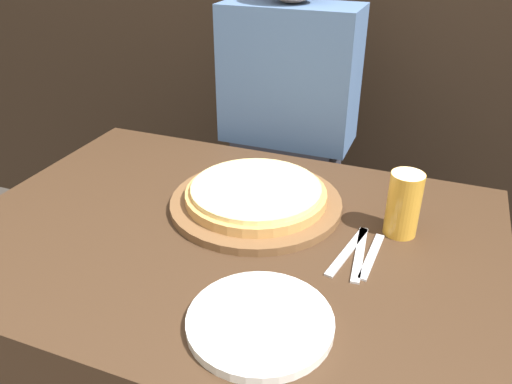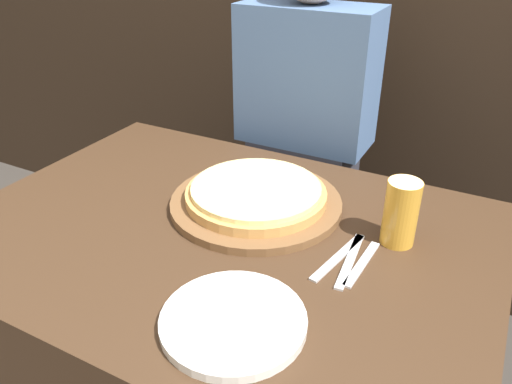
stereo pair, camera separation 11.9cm
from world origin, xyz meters
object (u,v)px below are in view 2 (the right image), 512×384
at_px(fork, 338,257).
at_px(spoon, 362,264).
at_px(dinner_knife, 350,260).
at_px(pizza_on_board, 256,198).
at_px(dinner_plate, 233,321).
at_px(diner_person, 303,163).
at_px(beer_glass, 401,210).

relative_size(fork, spoon, 1.17).
distance_m(dinner_knife, spoon, 0.03).
bearing_deg(pizza_on_board, fork, -22.94).
height_order(dinner_plate, diner_person, diner_person).
relative_size(dinner_plate, fork, 1.30).
bearing_deg(dinner_plate, spoon, 61.54).
height_order(beer_glass, diner_person, diner_person).
distance_m(beer_glass, dinner_plate, 0.43).
bearing_deg(spoon, dinner_plate, -118.46).
relative_size(beer_glass, dinner_plate, 0.57).
bearing_deg(diner_person, fork, -60.95).
xyz_separation_m(beer_glass, dinner_knife, (-0.07, -0.12, -0.08)).
distance_m(beer_glass, fork, 0.17).
xyz_separation_m(dinner_knife, diner_person, (-0.35, 0.58, -0.11)).
relative_size(beer_glass, fork, 0.75).
height_order(pizza_on_board, dinner_knife, pizza_on_board).
height_order(dinner_plate, spoon, dinner_plate).
relative_size(dinner_knife, diner_person, 0.15).
height_order(beer_glass, spoon, beer_glass).
bearing_deg(beer_glass, spoon, -109.61).
xyz_separation_m(pizza_on_board, diner_person, (-0.07, 0.47, -0.13)).
xyz_separation_m(pizza_on_board, dinner_plate, (0.15, -0.37, -0.02)).
bearing_deg(fork, beer_glass, 51.69).
bearing_deg(beer_glass, fork, -128.31).
height_order(pizza_on_board, beer_glass, beer_glass).
xyz_separation_m(pizza_on_board, dinner_knife, (0.27, -0.11, -0.02)).
height_order(dinner_plate, dinner_knife, dinner_plate).
bearing_deg(diner_person, beer_glass, -48.35).
bearing_deg(diner_person, spoon, -57.31).
height_order(beer_glass, dinner_plate, beer_glass).
bearing_deg(dinner_knife, dinner_plate, -114.18).
relative_size(beer_glass, dinner_knife, 0.74).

